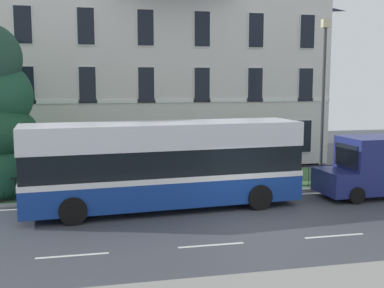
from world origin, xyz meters
TOP-DOWN VIEW (x-y plane):
  - ground_plane at (0.00, 0.86)m, footprint 60.00×56.00m
  - georgian_townhouse at (-0.94, 15.49)m, footprint 18.41×11.03m
  - iron_verge_railing at (-0.94, 4.40)m, footprint 18.47×0.04m
  - single_decker_bus at (-2.70, 2.57)m, footprint 10.60×3.14m
  - white_panel_van at (6.76, 2.70)m, footprint 5.28×2.32m
  - street_lamp_post at (5.16, 5.25)m, footprint 0.36×0.24m
  - litter_bin at (-1.48, 5.36)m, footprint 0.45×0.45m

SIDE VIEW (x-z plane):
  - ground_plane at x=0.00m, z-range -0.11..0.07m
  - iron_verge_railing at x=-0.94m, z-range 0.14..1.11m
  - litter_bin at x=-1.48m, z-range 0.12..1.18m
  - white_panel_van at x=6.76m, z-range 0.03..2.56m
  - single_decker_bus at x=-2.70m, z-range 0.08..3.38m
  - street_lamp_post at x=5.16m, z-range 0.62..8.11m
  - georgian_townhouse at x=-0.94m, z-range 0.15..11.84m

